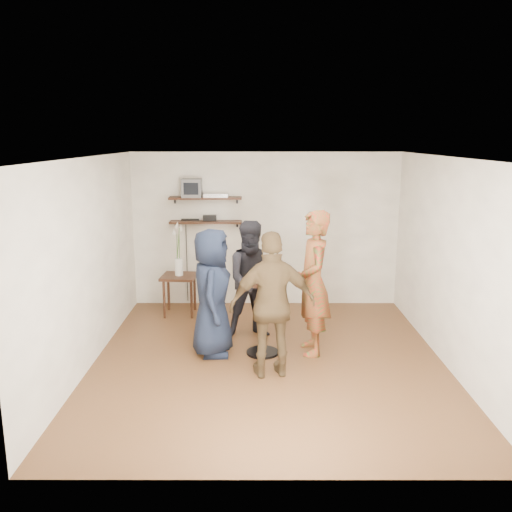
{
  "coord_description": "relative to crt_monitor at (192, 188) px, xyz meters",
  "views": [
    {
      "loc": [
        -0.15,
        -6.56,
        2.84
      ],
      "look_at": [
        -0.16,
        0.4,
        1.3
      ],
      "focal_mm": 38.0,
      "sensor_mm": 36.0,
      "label": 1
    }
  ],
  "objects": [
    {
      "name": "crt_monitor",
      "position": [
        0.0,
        0.0,
        0.0
      ],
      "size": [
        0.32,
        0.3,
        0.3
      ],
      "primitive_type": "cube",
      "color": "#59595B",
      "rests_on": "shelf_upper"
    },
    {
      "name": "room",
      "position": [
        1.22,
        -2.38,
        -0.72
      ],
      "size": [
        4.58,
        5.08,
        2.68
      ],
      "color": "#4D2F19",
      "rests_on": "ground"
    },
    {
      "name": "drinks_table",
      "position": [
        1.15,
        -2.13,
        -1.36
      ],
      "size": [
        0.56,
        0.56,
        1.03
      ],
      "color": "black",
      "rests_on": "room"
    },
    {
      "name": "shelf_upper",
      "position": [
        0.22,
        0.0,
        -0.17
      ],
      "size": [
        1.2,
        0.25,
        0.04
      ],
      "primitive_type": "cube",
      "color": "black",
      "rests_on": "room"
    },
    {
      "name": "dvd_deck",
      "position": [
        0.39,
        0.0,
        -0.12
      ],
      "size": [
        0.4,
        0.24,
        0.06
      ],
      "primitive_type": "cube",
      "color": "silver",
      "rests_on": "shelf_upper"
    },
    {
      "name": "wine_glass_bl",
      "position": [
        1.13,
        -2.07,
        -0.86
      ],
      "size": [
        0.06,
        0.06,
        0.19
      ],
      "color": "silver",
      "rests_on": "drinks_table"
    },
    {
      "name": "wine_glass_fr",
      "position": [
        1.22,
        -2.18,
        -0.85
      ],
      "size": [
        0.07,
        0.07,
        0.2
      ],
      "color": "silver",
      "rests_on": "drinks_table"
    },
    {
      "name": "person_navy",
      "position": [
        0.48,
        -2.13,
        -1.17
      ],
      "size": [
        0.54,
        0.83,
        1.69
      ],
      "primitive_type": "imported",
      "rotation": [
        0.0,
        0.0,
        1.57
      ],
      "color": "black",
      "rests_on": "room"
    },
    {
      "name": "person_dark",
      "position": [
        1.02,
        -1.48,
        -1.17
      ],
      "size": [
        0.93,
        0.78,
        1.7
      ],
      "primitive_type": "imported",
      "rotation": [
        0.0,
        0.0,
        0.19
      ],
      "color": "black",
      "rests_on": "room"
    },
    {
      "name": "person_brown",
      "position": [
        1.26,
        -2.79,
        -1.13
      ],
      "size": [
        1.1,
        0.6,
        1.77
      ],
      "primitive_type": "imported",
      "rotation": [
        0.0,
        0.0,
        3.31
      ],
      "color": "#4C3820",
      "rests_on": "room"
    },
    {
      "name": "power_strip",
      "position": [
        -0.05,
        0.05,
        -0.54
      ],
      "size": [
        0.3,
        0.05,
        0.03
      ],
      "primitive_type": "cube",
      "color": "black",
      "rests_on": "shelf_lower"
    },
    {
      "name": "side_table",
      "position": [
        -0.19,
        -0.47,
        -1.47
      ],
      "size": [
        0.58,
        0.58,
        0.65
      ],
      "rotation": [
        0.0,
        0.0,
        -0.08
      ],
      "color": "black",
      "rests_on": "room"
    },
    {
      "name": "person_plaid",
      "position": [
        1.81,
        -2.07,
        -1.06
      ],
      "size": [
        0.52,
        0.74,
        1.92
      ],
      "primitive_type": "imported",
      "rotation": [
        0.0,
        0.0,
        -1.48
      ],
      "color": "red",
      "rests_on": "room"
    },
    {
      "name": "shelf_lower",
      "position": [
        0.22,
        0.0,
        -0.57
      ],
      "size": [
        1.2,
        0.25,
        0.04
      ],
      "primitive_type": "cube",
      "color": "black",
      "rests_on": "room"
    },
    {
      "name": "wine_glass_fl",
      "position": [
        1.08,
        -2.16,
        -0.86
      ],
      "size": [
        0.06,
        0.06,
        0.19
      ],
      "color": "silver",
      "rests_on": "drinks_table"
    },
    {
      "name": "radio",
      "position": [
        0.28,
        0.0,
        -0.5
      ],
      "size": [
        0.22,
        0.1,
        0.1
      ],
      "primitive_type": "cube",
      "color": "black",
      "rests_on": "shelf_lower"
    },
    {
      "name": "vase_lilies",
      "position": [
        -0.19,
        -0.47,
        -1.08
      ],
      "size": [
        0.19,
        0.19,
        0.9
      ],
      "rotation": [
        0.0,
        0.0,
        -0.08
      ],
      "color": "white",
      "rests_on": "side_table"
    },
    {
      "name": "wine_glass_br",
      "position": [
        1.17,
        -2.12,
        -0.84
      ],
      "size": [
        0.07,
        0.07,
        0.22
      ],
      "color": "silver",
      "rests_on": "drinks_table"
    }
  ]
}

